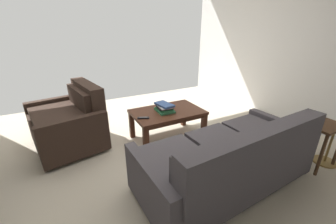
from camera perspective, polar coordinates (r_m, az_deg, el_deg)
ground_plane at (r=3.01m, az=-4.20°, el=-10.64°), size 5.38×5.16×0.01m
wall_left at (r=4.37m, az=30.88°, el=15.47°), size 0.12×5.16×2.68m
sofa_main at (r=2.31m, az=16.93°, el=-12.34°), size 1.96×0.98×0.82m
loveseat_near at (r=3.30m, az=-25.44°, el=-2.28°), size 1.04×1.24×0.89m
coffee_table at (r=3.13m, az=-0.16°, el=-0.86°), size 1.05×0.67×0.47m
end_table at (r=3.12m, az=35.96°, el=-4.08°), size 0.44×0.44×0.57m
coffee_mug at (r=3.04m, az=35.52°, el=-1.35°), size 0.10×0.08×0.10m
book_stack at (r=3.06m, az=-1.01°, el=1.21°), size 0.25×0.32×0.13m
tv_remote at (r=2.85m, az=-6.83°, el=-1.62°), size 0.16×0.11×0.02m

